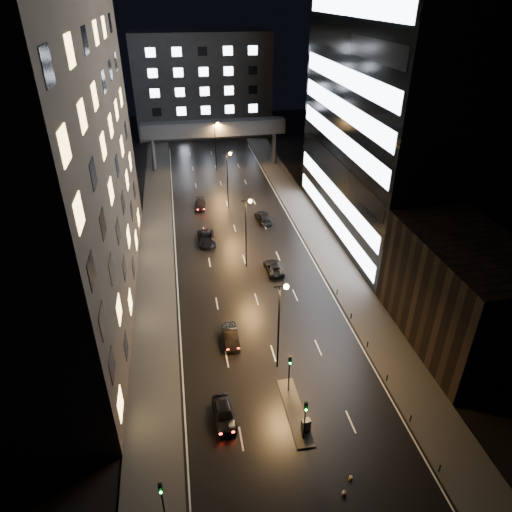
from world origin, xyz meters
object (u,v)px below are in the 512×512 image
object	(u,v)px
car_away_d	(200,205)
car_toward_b	(263,217)
car_toward_a	(274,267)
utility_cabinet	(306,425)
car_away_c	(206,238)
car_away_a	(224,413)
car_away_b	(231,336)

from	to	relation	value
car_away_d	car_toward_b	xyz separation A→B (m)	(10.02, -7.13, 0.10)
car_away_d	car_toward_b	world-z (taller)	car_toward_b
car_away_d	car_toward_a	size ratio (longest dim) A/B	0.95
car_toward_a	utility_cabinet	bearing A→B (deg)	81.41
car_toward_a	utility_cabinet	size ratio (longest dim) A/B	3.73
car_away_c	utility_cabinet	distance (m)	36.61
car_away_c	car_toward_b	size ratio (longest dim) A/B	1.04
car_toward_a	car_away_c	bearing A→B (deg)	-52.36
car_away_c	car_toward_a	distance (m)	12.99
car_away_a	car_away_c	size ratio (longest dim) A/B	0.82
car_away_d	utility_cabinet	bearing A→B (deg)	-76.47
car_away_c	car_toward_a	xyz separation A→B (m)	(8.38, -9.92, -0.10)
car_away_b	car_away_d	world-z (taller)	car_away_b
car_away_b	car_toward_b	world-z (taller)	car_toward_b
car_away_c	utility_cabinet	world-z (taller)	car_away_c
car_toward_a	car_toward_b	size ratio (longest dim) A/B	0.90
car_toward_b	utility_cabinet	distance (m)	42.19
car_away_c	car_toward_b	distance (m)	11.54
car_away_d	car_toward_b	size ratio (longest dim) A/B	0.86
car_toward_b	car_away_b	bearing A→B (deg)	67.73
car_toward_b	utility_cabinet	size ratio (longest dim) A/B	4.13
car_away_a	car_toward_b	bearing A→B (deg)	70.25
car_away_d	utility_cabinet	size ratio (longest dim) A/B	3.56
car_away_b	car_away_c	xyz separation A→B (m)	(-0.66, 23.19, 0.02)
car_away_c	car_away_d	xyz separation A→B (m)	(-0.04, 12.91, -0.10)
car_away_a	car_away_d	xyz separation A→B (m)	(1.27, 46.53, -0.10)
car_away_a	car_away_d	world-z (taller)	car_away_a
car_toward_b	utility_cabinet	world-z (taller)	car_toward_b
car_away_c	car_toward_b	world-z (taller)	car_toward_b
car_away_b	car_away_c	world-z (taller)	car_away_c
car_away_a	car_toward_a	world-z (taller)	car_away_a
car_away_c	utility_cabinet	bearing A→B (deg)	-81.41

